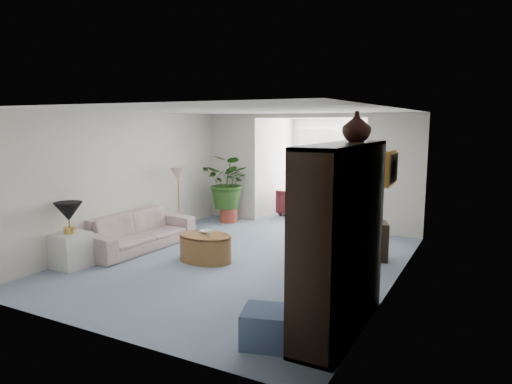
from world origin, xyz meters
The scene contains 26 objects.
floor centered at (0.00, 0.00, 0.00)m, with size 6.00×6.00×0.00m, color gray.
sunroom_floor centered at (0.00, 4.10, 0.00)m, with size 2.60×2.60×0.00m, color gray.
back_pier_left centered at (-1.90, 3.00, 1.25)m, with size 1.20×0.12×2.50m, color silver.
back_pier_right centered at (1.90, 3.00, 1.25)m, with size 1.20×0.12×2.50m, color silver.
back_header centered at (0.00, 3.00, 2.45)m, with size 2.60×0.12×0.10m, color silver.
window_pane centered at (0.00, 5.18, 1.40)m, with size 2.20×0.02×1.50m, color white.
window_blinds centered at (0.00, 5.15, 1.40)m, with size 2.20×0.02×1.50m, color white.
framed_picture centered at (2.46, -0.10, 1.70)m, with size 0.04×0.50×0.40m, color beige.
sofa centered at (-2.05, -0.16, 0.33)m, with size 2.24×0.87×0.65m, color beige.
end_table centered at (-2.25, -1.51, 0.28)m, with size 0.51×0.51×0.56m, color silver.
table_lamp centered at (-2.25, -1.51, 0.91)m, with size 0.44×0.44×0.30m, color black.
floor_lamp centered at (-2.14, 1.18, 1.25)m, with size 0.36×0.36×0.28m, color beige.
coffee_table centered at (-0.53, -0.22, 0.23)m, with size 0.95×0.95×0.45m, color #986037.
coffee_bowl centered at (-0.58, -0.12, 0.47)m, with size 0.20×0.20×0.05m, color silver.
coffee_cup centered at (-0.38, -0.32, 0.50)m, with size 0.10×0.10×0.10m, color beige.
wingback_chair centered at (1.20, 0.86, 0.41)m, with size 0.87×0.90×0.82m, color #665F51.
side_table_dark centered at (1.90, 1.16, 0.32)m, with size 0.54×0.43×0.65m, color black.
entertainment_cabinet centered at (2.23, -1.62, 1.05)m, with size 0.50×1.88×2.09m, color black.
cabinet_urn centered at (2.23, -1.12, 2.27)m, with size 0.34×0.34×0.35m, color black.
ottoman centered at (1.67, -2.34, 0.19)m, with size 0.48×0.48×0.38m, color #4F5D88.
plant_pot centered at (-1.75, 2.55, 0.16)m, with size 0.40×0.40×0.32m, color #A33F2F.
house_plant centered at (-1.75, 2.55, 0.95)m, with size 1.13×0.98×1.25m, color #294F1B.
sunroom_chair_blue centered at (0.78, 4.00, 0.36)m, with size 0.77×0.79×0.72m, color #4F5D88.
sunroom_chair_maroon centered at (-0.72, 4.00, 0.33)m, with size 0.71×0.73×0.67m, color maroon.
sunroom_table centered at (0.03, 4.75, 0.27)m, with size 0.44×0.34×0.53m, color #986037.
shelf_clutter centered at (2.18, -1.71, 1.09)m, with size 0.30×1.16×1.06m.
Camera 1 is at (3.70, -6.38, 2.32)m, focal length 32.02 mm.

